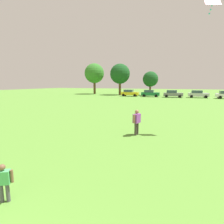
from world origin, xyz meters
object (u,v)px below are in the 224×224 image
object	(u,v)px
kite	(212,3)
tree_center	(120,74)
child_kite_flyer	(3,180)
parked_car_gray_2	(173,94)
tree_far_left	(94,73)
tree_far_right	(150,79)
parked_car_silver_3	(198,94)
parked_car_green_1	(150,93)
parked_car_yellow_0	(130,93)
adult_bystander	(137,120)

from	to	relation	value
kite	tree_center	distance (m)	39.62
child_kite_flyer	parked_car_gray_2	distance (m)	40.81
kite	tree_center	bearing A→B (deg)	115.94
tree_far_left	tree_far_right	bearing A→B (deg)	-1.25
tree_center	parked_car_silver_3	bearing A→B (deg)	-11.09
kite	parked_car_gray_2	world-z (taller)	kite
parked_car_silver_3	tree_far_left	world-z (taller)	tree_far_left
parked_car_green_1	parked_car_yellow_0	bearing A→B (deg)	-179.40
parked_car_gray_2	tree_far_right	bearing A→B (deg)	136.02
parked_car_green_1	kite	bearing A→B (deg)	-75.53
child_kite_flyer	parked_car_silver_3	bearing A→B (deg)	48.95
child_kite_flyer	parked_car_gray_2	xyz separation A→B (m)	(3.23, 40.68, 0.21)
tree_center	tree_far_right	bearing A→B (deg)	8.27
kite	parked_car_gray_2	size ratio (longest dim) A/B	0.24
parked_car_gray_2	tree_far_left	xyz separation A→B (m)	(-23.42, 6.35, 5.44)
parked_car_gray_2	tree_far_left	bearing A→B (deg)	164.83
parked_car_green_1	tree_center	size ratio (longest dim) A/B	0.49
child_kite_flyer	parked_car_silver_3	xyz separation A→B (m)	(8.62, 41.51, 0.21)
adult_bystander	tree_center	size ratio (longest dim) A/B	0.18
parked_car_yellow_0	parked_car_green_1	world-z (taller)	same
tree_far_right	kite	bearing A→B (deg)	-76.40
parked_car_green_1	tree_far_left	xyz separation A→B (m)	(-18.10, 6.10, 5.44)
parked_car_yellow_0	parked_car_gray_2	world-z (taller)	same
parked_car_green_1	tree_far_right	world-z (taller)	tree_far_right
adult_bystander	parked_car_green_1	distance (m)	33.60
parked_car_green_1	parked_car_silver_3	world-z (taller)	same
parked_car_yellow_0	parked_car_green_1	size ratio (longest dim) A/B	1.00
parked_car_green_1	adult_bystander	bearing A→B (deg)	-83.05
tree_center	parked_car_gray_2	bearing A→B (deg)	-18.03
child_kite_flyer	tree_far_right	xyz separation A→B (m)	(-2.97, 46.65, 3.74)
parked_car_yellow_0	tree_far_left	bearing A→B (deg)	154.50
parked_car_gray_2	parked_car_silver_3	bearing A→B (deg)	8.81
child_kite_flyer	parked_car_yellow_0	distance (m)	41.52
child_kite_flyer	tree_far_right	size ratio (longest dim) A/B	0.17
parked_car_yellow_0	tree_center	distance (m)	7.93
kite	parked_car_green_1	world-z (taller)	kite
tree_far_left	tree_far_right	world-z (taller)	tree_far_left
child_kite_flyer	tree_center	size ratio (longest dim) A/B	0.13
parked_car_green_1	tree_far_left	size ratio (longest dim) A/B	0.46
child_kite_flyer	parked_car_gray_2	size ratio (longest dim) A/B	0.25
kite	parked_car_silver_3	distance (m)	32.58
parked_car_gray_2	parked_car_silver_3	xyz separation A→B (m)	(5.39, 0.84, 0.00)
tree_center	tree_far_right	distance (m)	8.63
adult_bystander	kite	world-z (taller)	kite
adult_bystander	parked_car_gray_2	size ratio (longest dim) A/B	0.38
tree_far_left	tree_center	world-z (taller)	tree_far_left
kite	tree_center	xyz separation A→B (m)	(-17.31, 35.58, -2.16)
child_kite_flyer	adult_bystander	distance (m)	7.84
adult_bystander	parked_car_silver_3	world-z (taller)	parked_car_silver_3
parked_car_yellow_0	parked_car_gray_2	xyz separation A→B (m)	(10.51, -0.20, 0.00)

